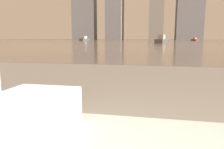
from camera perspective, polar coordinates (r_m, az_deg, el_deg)
towel_stack at (r=0.96m, az=-18.03°, el=-8.59°), size 0.28×0.20×0.16m
harbor_water at (r=61.88m, az=11.24°, el=8.48°), size 180.00×110.00×0.01m
harbor_boat_1 at (r=76.62m, az=-7.19°, el=9.16°), size 2.47×4.46×1.59m
harbor_boat_2 at (r=81.65m, az=20.80°, el=8.51°), size 2.33×2.88×1.05m
harbor_boat_4 at (r=38.86m, az=12.77°, el=8.74°), size 2.33×4.15×1.48m
skyline_tower_0 at (r=125.98m, az=-7.34°, el=18.63°), size 12.63×6.43×42.22m
skyline_tower_1 at (r=120.56m, az=0.72°, el=14.93°), size 8.47×10.29×24.76m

